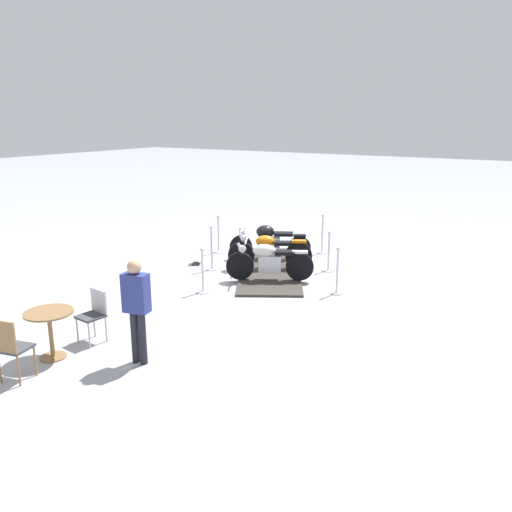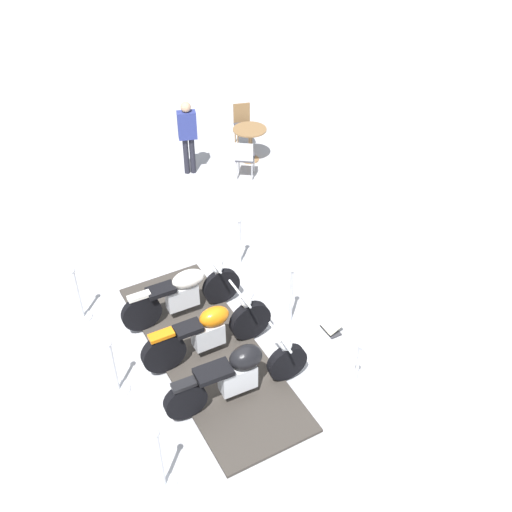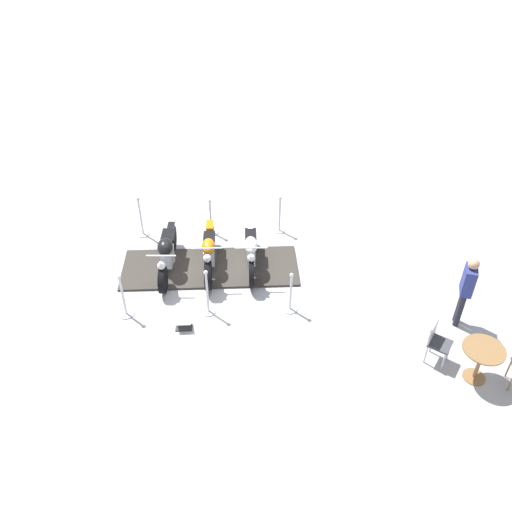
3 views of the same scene
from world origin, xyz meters
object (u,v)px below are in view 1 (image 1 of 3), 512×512
at_px(stanchion_left_rear, 337,277).
at_px(stanchion_left_mid, 329,259).
at_px(stanchion_left_front, 322,240).
at_px(motorcycle_black, 269,241).
at_px(stanchion_right_front, 219,240).
at_px(motorcycle_cream, 268,261).
at_px(cafe_table, 50,323).
at_px(cafe_chair_across_table, 11,346).
at_px(cafe_chair_near_table, 94,312).
at_px(motorcycle_copper, 269,251).
at_px(stanchion_right_rear, 203,278).
at_px(stanchion_right_mid, 212,255).
at_px(info_placard, 196,261).
at_px(bystander_person, 137,302).

bearing_deg(stanchion_left_rear, stanchion_left_mid, 119.76).
bearing_deg(stanchion_left_front, motorcycle_black, -122.70).
relative_size(stanchion_left_rear, stanchion_right_front, 0.97).
distance_m(motorcycle_cream, stanchion_right_front, 3.09).
relative_size(motorcycle_black, stanchion_left_mid, 1.97).
relative_size(stanchion_right_front, cafe_table, 1.38).
bearing_deg(motorcycle_black, stanchion_left_mid, 150.04).
relative_size(motorcycle_black, stanchion_right_front, 1.85).
distance_m(stanchion_left_rear, cafe_chair_across_table, 6.63).
xyz_separation_m(cafe_chair_near_table, cafe_chair_across_table, (0.09, -1.62, 0.04)).
height_order(motorcycle_copper, stanchion_right_rear, motorcycle_copper).
xyz_separation_m(stanchion_right_mid, cafe_chair_near_table, (0.86, -4.59, 0.14)).
xyz_separation_m(motorcycle_cream, stanchion_left_rear, (1.71, 0.07, -0.15)).
distance_m(stanchion_right_mid, stanchion_right_rear, 1.76).
distance_m(stanchion_left_mid, cafe_chair_across_table, 7.85).
xyz_separation_m(info_placard, cafe_table, (1.43, -5.61, 0.52)).
height_order(stanchion_right_front, info_placard, stanchion_right_front).
distance_m(motorcycle_copper, stanchion_right_rear, 2.29).
xyz_separation_m(motorcycle_black, stanchion_right_rear, (0.10, -3.09, -0.20)).
bearing_deg(motorcycle_copper, stanchion_left_rear, 131.24).
distance_m(stanchion_left_front, cafe_chair_across_table, 9.23).
relative_size(stanchion_left_mid, stanchion_left_rear, 0.97).
relative_size(info_placard, cafe_chair_across_table, 0.40).
xyz_separation_m(stanchion_left_mid, stanchion_right_rear, (-1.69, -3.00, 0.02)).
height_order(motorcycle_cream, cafe_chair_near_table, motorcycle_cream).
height_order(motorcycle_cream, stanchion_right_mid, stanchion_right_mid).
distance_m(stanchion_right_rear, stanchion_left_front, 4.60).
xyz_separation_m(motorcycle_cream, info_placard, (-2.39, 0.33, -0.45)).
bearing_deg(stanchion_right_mid, cafe_table, -81.88).
height_order(stanchion_left_front, cafe_table, stanchion_left_front).
xyz_separation_m(cafe_table, cafe_chair_near_table, (0.09, 0.82, -0.06)).
distance_m(motorcycle_cream, stanchion_left_front, 3.13).
bearing_deg(stanchion_left_front, bystander_person, -86.96).
distance_m(motorcycle_copper, stanchion_left_front, 2.32).
distance_m(stanchion_left_front, cafe_chair_near_table, 7.63).
relative_size(motorcycle_black, info_placard, 5.03).
bearing_deg(motorcycle_black, cafe_chair_near_table, 63.91).
bearing_deg(stanchion_right_mid, motorcycle_copper, 29.77).
bearing_deg(cafe_table, stanchion_left_mid, 75.35).
xyz_separation_m(stanchion_right_rear, stanchion_left_rear, (2.57, 1.47, 0.05)).
distance_m(stanchion_right_mid, stanchion_left_front, 3.44).
distance_m(stanchion_right_mid, stanchion_right_front, 1.76).
distance_m(stanchion_left_rear, cafe_table, 5.98).
relative_size(stanchion_left_rear, bystander_person, 0.62).
bearing_deg(cafe_chair_near_table, info_placard, -155.89).
bearing_deg(stanchion_left_front, info_placard, -130.07).
bearing_deg(motorcycle_cream, cafe_table, 51.16).
bearing_deg(cafe_chair_across_table, motorcycle_cream, -20.41).
relative_size(stanchion_left_front, cafe_table, 1.43).
bearing_deg(motorcycle_cream, stanchion_left_front, -117.71).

